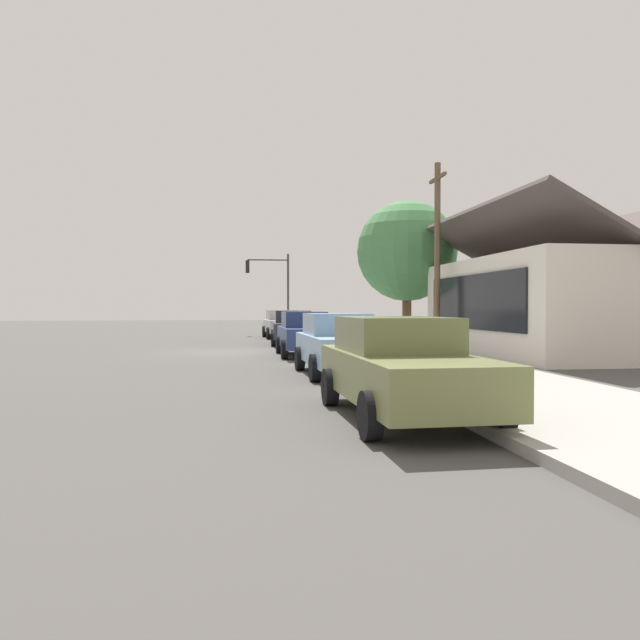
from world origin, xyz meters
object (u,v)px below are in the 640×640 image
(car_silver, at_px, (282,324))
(car_olive, at_px, (402,366))
(car_skyblue, at_px, (339,343))
(car_navy, at_px, (305,333))
(traffic_light_main, at_px, (272,280))
(shade_tree, at_px, (407,251))
(car_charcoal, at_px, (293,327))
(fire_hydrant_red, at_px, (384,353))
(utility_pole_wooden, at_px, (437,253))

(car_silver, relative_size, car_olive, 0.92)
(car_skyblue, xyz_separation_m, car_olive, (6.24, -0.06, 0.00))
(car_navy, bearing_deg, traffic_light_main, -179.30)
(car_skyblue, height_order, shade_tree, shade_tree)
(car_charcoal, distance_m, traffic_light_main, 11.12)
(car_olive, bearing_deg, fire_hydrant_red, 166.85)
(car_silver, distance_m, traffic_light_main, 5.40)
(utility_pole_wooden, bearing_deg, car_navy, -73.78)
(shade_tree, relative_size, utility_pole_wooden, 0.91)
(fire_hydrant_red, bearing_deg, car_silver, -175.87)
(car_navy, distance_m, car_olive, 12.60)
(car_silver, xyz_separation_m, traffic_light_main, (-4.68, -0.31, 2.68))
(car_silver, xyz_separation_m, shade_tree, (6.23, 5.53, 3.62))
(car_charcoal, height_order, utility_pole_wooden, utility_pole_wooden)
(shade_tree, distance_m, fire_hydrant_red, 13.67)
(utility_pole_wooden, xyz_separation_m, fire_hydrant_red, (7.42, -4.00, -3.43))
(car_charcoal, bearing_deg, car_olive, 2.82)
(car_charcoal, height_order, shade_tree, shade_tree)
(traffic_light_main, bearing_deg, car_silver, 3.85)
(car_silver, xyz_separation_m, car_charcoal, (6.10, 0.05, 0.00))
(car_navy, relative_size, utility_pole_wooden, 0.58)
(car_silver, distance_m, fire_hydrant_red, 18.70)
(car_skyblue, distance_m, utility_pole_wooden, 10.08)
(car_silver, bearing_deg, shade_tree, 39.24)
(car_skyblue, bearing_deg, car_charcoal, 178.23)
(traffic_light_main, xyz_separation_m, fire_hydrant_red, (23.32, 1.66, -2.99))
(car_olive, height_order, fire_hydrant_red, car_olive)
(car_silver, height_order, traffic_light_main, traffic_light_main)
(car_silver, bearing_deg, fire_hydrant_red, 1.80)
(utility_pole_wooden, distance_m, fire_hydrant_red, 9.10)
(car_navy, bearing_deg, utility_pole_wooden, 106.41)
(utility_pole_wooden, bearing_deg, car_olive, -20.82)
(shade_tree, bearing_deg, car_charcoal, -91.36)
(car_skyblue, bearing_deg, shade_tree, 155.32)
(car_navy, bearing_deg, fire_hydrant_red, 14.69)
(traffic_light_main, relative_size, utility_pole_wooden, 0.69)
(car_silver, relative_size, utility_pole_wooden, 0.59)
(car_navy, distance_m, fire_hydrant_red, 6.02)
(car_navy, relative_size, fire_hydrant_red, 6.12)
(car_navy, xyz_separation_m, car_olive, (12.60, 0.11, 0.00))
(car_navy, relative_size, car_olive, 0.91)
(car_navy, height_order, utility_pole_wooden, utility_pole_wooden)
(car_olive, relative_size, traffic_light_main, 0.92)
(car_silver, relative_size, car_charcoal, 0.96)
(traffic_light_main, bearing_deg, car_navy, 0.50)
(car_navy, xyz_separation_m, shade_tree, (-6.59, 5.69, 3.62))
(shade_tree, height_order, traffic_light_main, shade_tree)
(car_skyblue, distance_m, traffic_light_main, 24.01)
(shade_tree, bearing_deg, car_silver, -138.44)
(car_silver, relative_size, traffic_light_main, 0.85)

